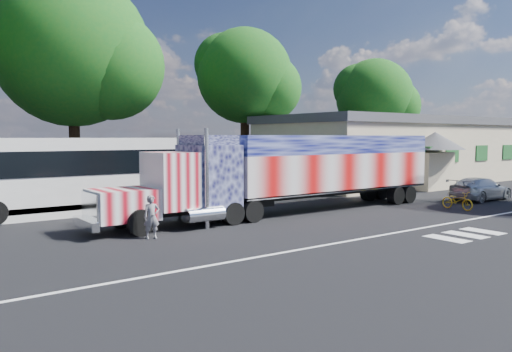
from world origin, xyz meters
TOP-DOWN VIEW (x-y plane):
  - ground at (0.00, 0.00)m, footprint 100.00×100.00m
  - lane_markings at (1.71, -3.77)m, footprint 30.00×2.67m
  - semi_truck at (2.59, 3.16)m, footprint 18.76×2.96m
  - coach_bus at (-5.22, 9.20)m, footprint 12.38×2.88m
  - hall_building at (19.92, 10.86)m, footprint 22.40×12.80m
  - parked_car at (14.22, 0.45)m, footprint 4.54×1.86m
  - woman at (-5.75, 1.50)m, footprint 0.64×0.49m
  - bicycle at (9.70, -0.92)m, footprint 0.73×1.80m
  - tree_ne_a at (10.03, 18.02)m, footprint 7.97×7.59m
  - tree_n_mid at (-3.30, 18.33)m, footprint 10.40×9.90m
  - tree_far_ne at (26.14, 18.47)m, footprint 8.01×7.63m

SIDE VIEW (x-z plane):
  - ground at x=0.00m, z-range 0.00..0.00m
  - lane_markings at x=1.71m, z-range 0.00..0.01m
  - bicycle at x=9.70m, z-range 0.00..0.92m
  - parked_car at x=14.22m, z-range 0.00..1.32m
  - woman at x=-5.75m, z-range 0.00..1.57m
  - coach_bus at x=-5.22m, z-range 0.07..3.67m
  - semi_truck at x=2.59m, z-range 0.06..4.06m
  - hall_building at x=19.92m, z-range 0.02..5.22m
  - tree_far_ne at x=26.14m, z-range 1.84..13.26m
  - tree_ne_a at x=10.03m, z-range 2.30..14.62m
  - tree_n_mid at x=-3.30m, z-range 2.10..16.32m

